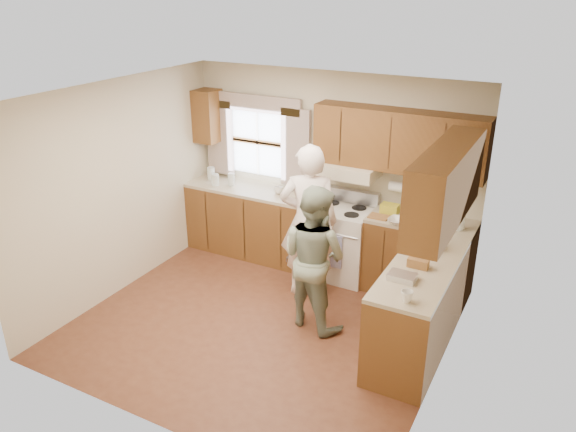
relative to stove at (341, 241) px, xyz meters
The scene contains 6 objects.
room 1.66m from the stove, 101.81° to the right, with size 3.80×3.80×3.80m.
kitchen_fixtures 0.60m from the stove, 48.89° to the right, with size 3.80×2.25×2.15m.
stove is the anchor object (origin of this frame).
woman_left 0.76m from the stove, 106.25° to the right, with size 0.67×0.44×1.84m, color white.
woman_right 1.21m from the stove, 81.52° to the right, with size 0.77×0.60×1.59m, color #2B4530.
child 0.63m from the stove, 110.21° to the right, with size 0.45×0.19×0.78m, color slate.
Camera 1 is at (2.69, -4.50, 3.49)m, focal length 35.00 mm.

